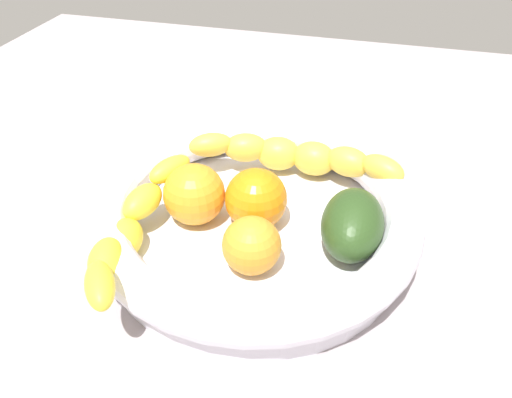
{
  "coord_description": "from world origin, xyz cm",
  "views": [
    {
      "loc": [
        -36.45,
        -9.76,
        36.8
      ],
      "look_at": [
        0.0,
        0.0,
        8.09
      ],
      "focal_mm": 35.08,
      "sensor_mm": 36.0,
      "label": 1
    }
  ],
  "objects_px": {
    "orange_mid_right": "(258,199)",
    "fruit_bowl": "(256,216)",
    "banana_draped_left": "(128,230)",
    "banana_draped_right": "(296,156)",
    "avocado_dark": "(352,224)",
    "orange_front": "(194,194)",
    "orange_mid_left": "(252,245)"
  },
  "relations": [
    {
      "from": "orange_mid_right",
      "to": "fruit_bowl",
      "type": "bearing_deg",
      "value": 120.48
    },
    {
      "from": "banana_draped_left",
      "to": "banana_draped_right",
      "type": "xyz_separation_m",
      "value": [
        0.16,
        -0.12,
        -0.0
      ]
    },
    {
      "from": "banana_draped_left",
      "to": "avocado_dark",
      "type": "distance_m",
      "value": 0.2
    },
    {
      "from": "orange_front",
      "to": "orange_mid_right",
      "type": "relative_size",
      "value": 1.01
    },
    {
      "from": "banana_draped_right",
      "to": "orange_mid_right",
      "type": "relative_size",
      "value": 3.96
    },
    {
      "from": "fruit_bowl",
      "to": "banana_draped_right",
      "type": "distance_m",
      "value": 0.09
    },
    {
      "from": "orange_mid_left",
      "to": "orange_front",
      "type": "bearing_deg",
      "value": 54.42
    },
    {
      "from": "orange_mid_left",
      "to": "orange_mid_right",
      "type": "bearing_deg",
      "value": 9.8
    },
    {
      "from": "banana_draped_left",
      "to": "banana_draped_right",
      "type": "relative_size",
      "value": 0.88
    },
    {
      "from": "orange_mid_left",
      "to": "fruit_bowl",
      "type": "bearing_deg",
      "value": 11.47
    },
    {
      "from": "banana_draped_right",
      "to": "orange_mid_left",
      "type": "xyz_separation_m",
      "value": [
        -0.15,
        0.01,
        -0.0
      ]
    },
    {
      "from": "banana_draped_left",
      "to": "banana_draped_right",
      "type": "bearing_deg",
      "value": -36.18
    },
    {
      "from": "orange_front",
      "to": "avocado_dark",
      "type": "relative_size",
      "value": 0.71
    },
    {
      "from": "banana_draped_left",
      "to": "orange_front",
      "type": "distance_m",
      "value": 0.07
    },
    {
      "from": "banana_draped_left",
      "to": "avocado_dark",
      "type": "height_order",
      "value": "banana_draped_left"
    },
    {
      "from": "fruit_bowl",
      "to": "orange_mid_right",
      "type": "height_order",
      "value": "orange_mid_right"
    },
    {
      "from": "orange_mid_left",
      "to": "orange_mid_right",
      "type": "xyz_separation_m",
      "value": [
        0.06,
        0.01,
        0.0
      ]
    },
    {
      "from": "orange_mid_left",
      "to": "avocado_dark",
      "type": "distance_m",
      "value": 0.09
    },
    {
      "from": "banana_draped_right",
      "to": "orange_front",
      "type": "bearing_deg",
      "value": 140.2
    },
    {
      "from": "banana_draped_right",
      "to": "avocado_dark",
      "type": "height_order",
      "value": "avocado_dark"
    },
    {
      "from": "avocado_dark",
      "to": "fruit_bowl",
      "type": "bearing_deg",
      "value": 83.56
    },
    {
      "from": "orange_mid_left",
      "to": "avocado_dark",
      "type": "height_order",
      "value": "avocado_dark"
    },
    {
      "from": "avocado_dark",
      "to": "banana_draped_left",
      "type": "bearing_deg",
      "value": 108.19
    },
    {
      "from": "fruit_bowl",
      "to": "orange_mid_right",
      "type": "distance_m",
      "value": 0.02
    },
    {
      "from": "fruit_bowl",
      "to": "orange_front",
      "type": "height_order",
      "value": "orange_front"
    },
    {
      "from": "fruit_bowl",
      "to": "orange_mid_right",
      "type": "relative_size",
      "value": 5.27
    },
    {
      "from": "orange_mid_right",
      "to": "orange_front",
      "type": "bearing_deg",
      "value": 98.56
    },
    {
      "from": "avocado_dark",
      "to": "orange_mid_left",
      "type": "bearing_deg",
      "value": 121.22
    },
    {
      "from": "orange_mid_right",
      "to": "avocado_dark",
      "type": "distance_m",
      "value": 0.09
    },
    {
      "from": "banana_draped_left",
      "to": "orange_mid_left",
      "type": "height_order",
      "value": "banana_draped_left"
    },
    {
      "from": "banana_draped_left",
      "to": "avocado_dark",
      "type": "relative_size",
      "value": 2.44
    },
    {
      "from": "orange_front",
      "to": "orange_mid_right",
      "type": "distance_m",
      "value": 0.06
    }
  ]
}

